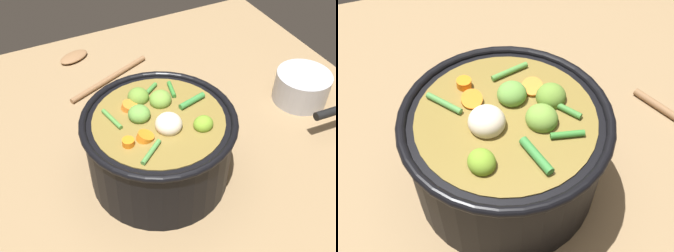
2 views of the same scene
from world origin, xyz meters
TOP-DOWN VIEW (x-y plane):
  - ground_plane at (0.00, 0.00)m, footprint 1.10×1.10m
  - cooking_pot at (0.00, 0.00)m, footprint 0.27×0.27m
  - wooden_spoon at (-0.01, 0.39)m, footprint 0.22×0.21m
  - small_saucepan at (0.38, 0.06)m, footprint 0.12×0.19m

SIDE VIEW (x-z plane):
  - ground_plane at x=0.00m, z-range 0.00..0.00m
  - wooden_spoon at x=-0.01m, z-range 0.00..0.01m
  - small_saucepan at x=0.38m, z-range 0.00..0.07m
  - cooking_pot at x=0.00m, z-range -0.01..0.16m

